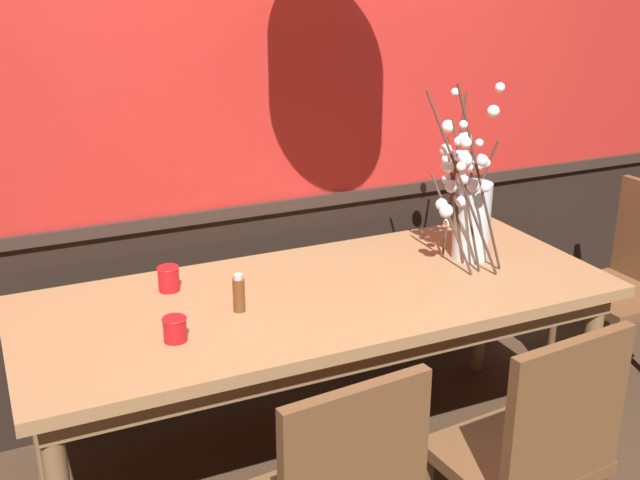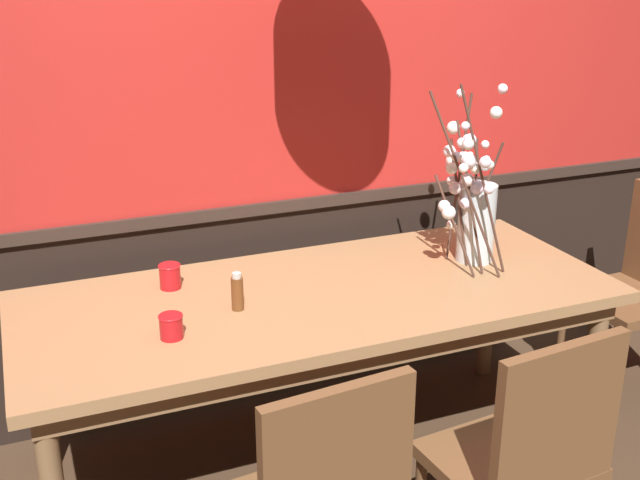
# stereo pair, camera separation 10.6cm
# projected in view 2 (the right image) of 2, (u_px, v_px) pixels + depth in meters

# --- Properties ---
(ground_plane) EXTENTS (24.00, 24.00, 0.00)m
(ground_plane) POSITION_uv_depth(u_px,v_px,m) (320.00, 461.00, 3.10)
(ground_plane) COLOR #422D1E
(back_wall) EXTENTS (4.58, 0.14, 2.79)m
(back_wall) POSITION_uv_depth(u_px,v_px,m) (260.00, 86.00, 3.18)
(back_wall) COLOR black
(back_wall) RESTS_ON ground
(dining_table) EXTENTS (2.17, 0.89, 0.74)m
(dining_table) POSITION_uv_depth(u_px,v_px,m) (320.00, 311.00, 2.87)
(dining_table) COLOR #997047
(dining_table) RESTS_ON ground
(chair_far_side_right) EXTENTS (0.46, 0.42, 0.89)m
(chair_far_side_right) POSITION_uv_depth(u_px,v_px,m) (316.00, 259.00, 3.78)
(chair_far_side_right) COLOR brown
(chair_far_side_right) RESTS_ON ground
(chair_near_side_right) EXTENTS (0.49, 0.43, 0.93)m
(chair_near_side_right) POSITION_uv_depth(u_px,v_px,m) (526.00, 454.00, 2.28)
(chair_near_side_right) COLOR brown
(chair_near_side_right) RESTS_ON ground
(chair_far_side_left) EXTENTS (0.47, 0.44, 0.95)m
(chair_far_side_left) POSITION_uv_depth(u_px,v_px,m) (181.00, 269.00, 3.56)
(chair_far_side_left) COLOR brown
(chair_far_side_left) RESTS_ON ground
(vase_with_blossoms) EXTENTS (0.34, 0.39, 0.74)m
(vase_with_blossoms) POSITION_uv_depth(u_px,v_px,m) (473.00, 209.00, 3.05)
(vase_with_blossoms) COLOR silver
(vase_with_blossoms) RESTS_ON dining_table
(candle_holder_nearer_center) EXTENTS (0.08, 0.08, 0.08)m
(candle_holder_nearer_center) POSITION_uv_depth(u_px,v_px,m) (171.00, 326.00, 2.48)
(candle_holder_nearer_center) COLOR red
(candle_holder_nearer_center) RESTS_ON dining_table
(candle_holder_nearer_edge) EXTENTS (0.08, 0.08, 0.09)m
(candle_holder_nearer_edge) POSITION_uv_depth(u_px,v_px,m) (170.00, 276.00, 2.86)
(candle_holder_nearer_edge) COLOR red
(candle_holder_nearer_edge) RESTS_ON dining_table
(condiment_bottle) EXTENTS (0.04, 0.04, 0.14)m
(condiment_bottle) POSITION_uv_depth(u_px,v_px,m) (237.00, 292.00, 2.68)
(condiment_bottle) COLOR brown
(condiment_bottle) RESTS_ON dining_table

